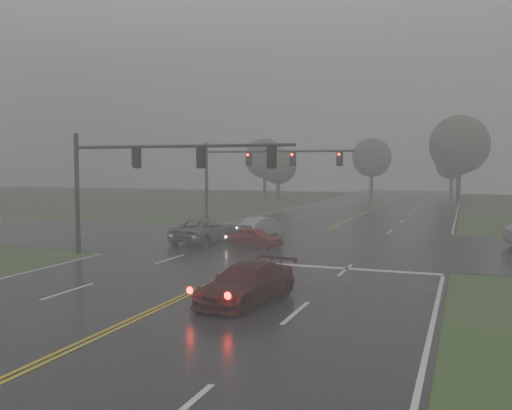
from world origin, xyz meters
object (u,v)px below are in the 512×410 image
at_px(signal_gantry_near, 139,169).
at_px(signal_gantry_far, 250,167).
at_px(sedan_maroon, 246,303).
at_px(sedan_red, 255,247).
at_px(car_grey, 205,243).
at_px(sedan_silver, 262,236).

xyz_separation_m(signal_gantry_near, signal_gantry_far, (-0.08, 16.39, 0.08)).
xyz_separation_m(sedan_maroon, sedan_red, (-4.44, 12.79, 0.00)).
bearing_deg(signal_gantry_far, sedan_maroon, -69.42).
bearing_deg(sedan_red, sedan_maroon, -149.13).
bearing_deg(sedan_maroon, signal_gantry_far, 121.65).
bearing_deg(sedan_red, signal_gantry_near, 153.01).
bearing_deg(sedan_maroon, signal_gantry_near, 151.40).
bearing_deg(signal_gantry_far, car_grey, -85.27).
height_order(sedan_silver, signal_gantry_near, signal_gantry_near).
xyz_separation_m(sedan_maroon, sedan_silver, (-5.86, 18.02, 0.00)).
xyz_separation_m(car_grey, signal_gantry_far, (-0.83, 10.07, 4.69)).
relative_size(sedan_maroon, sedan_red, 1.36).
height_order(signal_gantry_near, signal_gantry_far, signal_gantry_far).
bearing_deg(signal_gantry_near, sedan_red, 51.28).
relative_size(sedan_red, signal_gantry_far, 0.28).
bearing_deg(signal_gantry_near, car_grey, 83.15).
relative_size(sedan_red, sedan_silver, 0.87).
relative_size(car_grey, signal_gantry_far, 0.43).
distance_m(car_grey, signal_gantry_far, 11.14).
bearing_deg(sedan_silver, sedan_maroon, 124.31).
bearing_deg(signal_gantry_far, sedan_silver, -61.84).
distance_m(car_grey, signal_gantry_near, 7.85).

